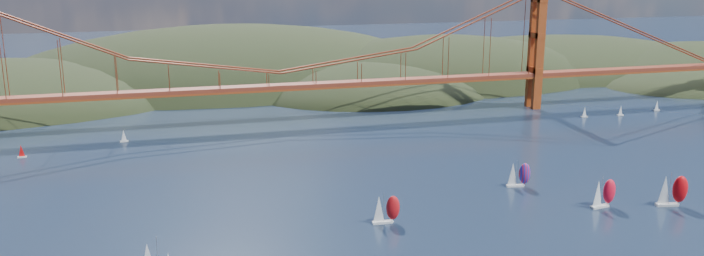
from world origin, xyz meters
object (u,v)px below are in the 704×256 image
at_px(racer_0, 386,209).
at_px(racer_rwb, 518,174).
at_px(racer_2, 672,190).
at_px(racer_1, 603,193).

relative_size(racer_0, racer_rwb, 1.01).
height_order(racer_0, racer_rwb, racer_0).
height_order(racer_0, racer_2, racer_2).
bearing_deg(racer_1, racer_rwb, 113.82).
bearing_deg(racer_2, racer_0, -174.60).
bearing_deg(racer_1, racer_0, 167.31).
xyz_separation_m(racer_0, racer_rwb, (48.74, 17.90, -0.04)).
height_order(racer_2, racer_rwb, racer_2).
distance_m(racer_1, racer_rwb, 26.77).
relative_size(racer_0, racer_1, 0.94).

